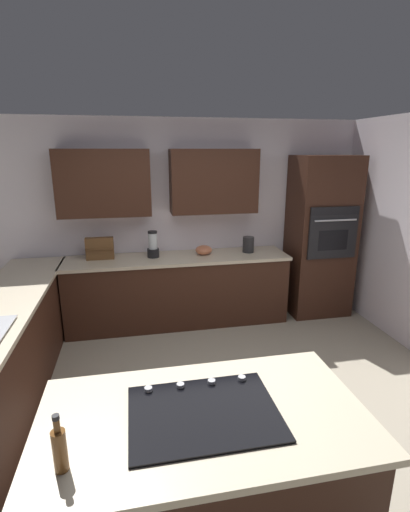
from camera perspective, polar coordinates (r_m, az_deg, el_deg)
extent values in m
plane|color=#9E937F|center=(3.63, 1.37, -21.53)|extent=(14.00, 14.00, 0.00)
cube|color=silver|center=(5.03, -3.73, 5.49)|extent=(6.00, 0.10, 2.60)
cube|color=#381E14|center=(4.82, 1.32, 11.34)|extent=(1.10, 0.34, 0.79)
cube|color=#381E14|center=(4.72, -15.20, 10.70)|extent=(1.10, 0.34, 0.79)
cube|color=#381E14|center=(4.89, -4.13, -5.42)|extent=(2.80, 0.60, 0.86)
cube|color=beige|center=(4.75, -4.23, -0.35)|extent=(2.84, 0.64, 0.04)
cube|color=#381E14|center=(3.98, -27.80, -12.57)|extent=(0.60, 2.90, 0.86)
cube|color=beige|center=(3.80, -28.67, -6.54)|extent=(0.64, 2.94, 0.04)
cube|color=#381E14|center=(2.40, -0.17, -31.76)|extent=(1.61, 0.85, 0.86)
cube|color=beige|center=(2.09, -0.18, -23.40)|extent=(1.69, 0.93, 0.04)
cube|color=#381E14|center=(5.29, 17.20, 2.79)|extent=(0.80, 0.60, 2.14)
cube|color=black|center=(5.01, 18.94, 2.77)|extent=(0.66, 0.03, 0.56)
cube|color=black|center=(5.01, 18.97, 2.30)|extent=(0.40, 0.01, 0.26)
cube|color=black|center=(4.95, 19.28, 6.50)|extent=(0.66, 0.02, 0.11)
cylinder|color=silver|center=(4.94, 19.37, 5.17)|extent=(0.56, 0.02, 0.02)
cube|color=black|center=(2.07, -0.18, -22.82)|extent=(0.76, 0.56, 0.01)
cylinder|color=#B2B2B7|center=(2.29, 5.64, -18.05)|extent=(0.04, 0.04, 0.02)
cylinder|color=#B2B2B7|center=(2.26, 1.01, -18.62)|extent=(0.04, 0.04, 0.02)
cylinder|color=#B2B2B7|center=(2.23, -3.77, -19.09)|extent=(0.04, 0.04, 0.02)
cylinder|color=#B2B2B7|center=(2.22, -8.66, -19.45)|extent=(0.04, 0.04, 0.02)
cylinder|color=black|center=(4.75, -7.91, 0.48)|extent=(0.15, 0.15, 0.11)
cylinder|color=silver|center=(4.71, -7.98, 2.30)|extent=(0.11, 0.11, 0.20)
cylinder|color=black|center=(4.69, -8.04, 3.64)|extent=(0.12, 0.12, 0.03)
ellipsoid|color=#CC724C|center=(4.83, -0.19, 0.93)|extent=(0.21, 0.21, 0.12)
cube|color=brown|center=(4.77, -15.78, 1.11)|extent=(0.34, 0.10, 0.27)
cube|color=brown|center=(4.72, -15.83, 0.95)|extent=(0.32, 0.02, 0.02)
cylinder|color=#262628|center=(4.96, 6.63, 1.75)|extent=(0.15, 0.15, 0.21)
cylinder|color=brown|center=(1.85, -21.29, -26.00)|extent=(0.06, 0.06, 0.19)
cylinder|color=brown|center=(1.77, -21.72, -22.94)|extent=(0.03, 0.03, 0.06)
cylinder|color=black|center=(1.75, -21.87, -21.91)|extent=(0.03, 0.03, 0.02)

